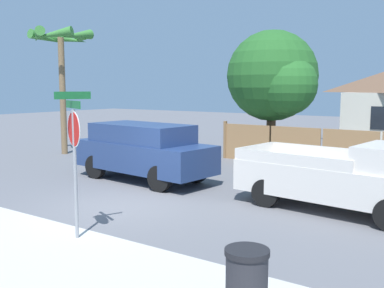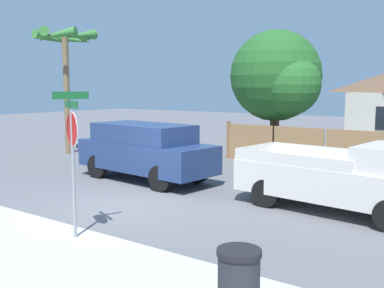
{
  "view_description": "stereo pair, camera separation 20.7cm",
  "coord_description": "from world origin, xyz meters",
  "px_view_note": "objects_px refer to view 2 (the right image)",
  "views": [
    {
      "loc": [
        7.99,
        -8.45,
        3.07
      ],
      "look_at": [
        1.31,
        1.15,
        1.6
      ],
      "focal_mm": 42.0,
      "sensor_mm": 36.0,
      "label": 1
    },
    {
      "loc": [
        8.16,
        -8.33,
        3.07
      ],
      "look_at": [
        1.31,
        1.15,
        1.6
      ],
      "focal_mm": 42.0,
      "sensor_mm": 36.0,
      "label": 2
    }
  ],
  "objects_px": {
    "palm_tree": "(65,47)",
    "stop_sign": "(72,141)",
    "oak_tree": "(279,78)",
    "trash_bin": "(239,283)",
    "orange_pickup": "(347,178)",
    "red_suv": "(145,150)"
  },
  "relations": [
    {
      "from": "orange_pickup",
      "to": "stop_sign",
      "type": "xyz_separation_m",
      "value": [
        -3.95,
        -5.16,
        1.14
      ]
    },
    {
      "from": "palm_tree",
      "to": "stop_sign",
      "type": "height_order",
      "value": "palm_tree"
    },
    {
      "from": "red_suv",
      "to": "orange_pickup",
      "type": "xyz_separation_m",
      "value": [
        6.64,
        -0.02,
        -0.16
      ]
    },
    {
      "from": "stop_sign",
      "to": "oak_tree",
      "type": "bearing_deg",
      "value": 117.46
    },
    {
      "from": "palm_tree",
      "to": "orange_pickup",
      "type": "relative_size",
      "value": 1.1
    },
    {
      "from": "stop_sign",
      "to": "orange_pickup",
      "type": "bearing_deg",
      "value": 74.72
    },
    {
      "from": "trash_bin",
      "to": "palm_tree",
      "type": "bearing_deg",
      "value": 148.74
    },
    {
      "from": "oak_tree",
      "to": "stop_sign",
      "type": "relative_size",
      "value": 1.85
    },
    {
      "from": "red_suv",
      "to": "stop_sign",
      "type": "distance_m",
      "value": 5.92
    },
    {
      "from": "stop_sign",
      "to": "trash_bin",
      "type": "bearing_deg",
      "value": 10.81
    },
    {
      "from": "red_suv",
      "to": "orange_pickup",
      "type": "relative_size",
      "value": 0.99
    },
    {
      "from": "palm_tree",
      "to": "red_suv",
      "type": "relative_size",
      "value": 1.11
    },
    {
      "from": "oak_tree",
      "to": "orange_pickup",
      "type": "relative_size",
      "value": 1.07
    },
    {
      "from": "red_suv",
      "to": "stop_sign",
      "type": "bearing_deg",
      "value": -56.77
    },
    {
      "from": "oak_tree",
      "to": "stop_sign",
      "type": "bearing_deg",
      "value": -84.73
    },
    {
      "from": "oak_tree",
      "to": "red_suv",
      "type": "bearing_deg",
      "value": -103.13
    },
    {
      "from": "oak_tree",
      "to": "stop_sign",
      "type": "xyz_separation_m",
      "value": [
        1.1,
        -11.96,
        -1.48
      ]
    },
    {
      "from": "oak_tree",
      "to": "trash_bin",
      "type": "bearing_deg",
      "value": -66.87
    },
    {
      "from": "palm_tree",
      "to": "trash_bin",
      "type": "relative_size",
      "value": 6.0
    },
    {
      "from": "red_suv",
      "to": "stop_sign",
      "type": "relative_size",
      "value": 1.71
    },
    {
      "from": "red_suv",
      "to": "trash_bin",
      "type": "relative_size",
      "value": 5.39
    },
    {
      "from": "palm_tree",
      "to": "stop_sign",
      "type": "xyz_separation_m",
      "value": [
        9.74,
        -7.69,
        -2.91
      ]
    }
  ]
}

